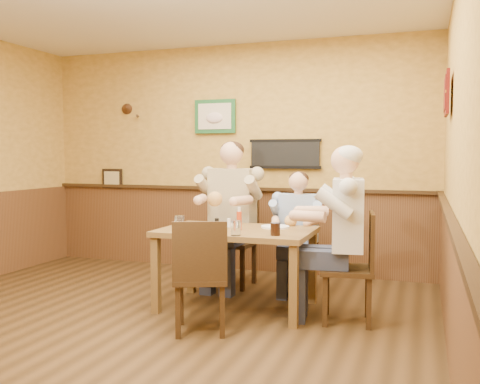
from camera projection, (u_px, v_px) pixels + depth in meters
The scene contains 17 objects.
room at pixel (150, 125), 4.43m from camera, with size 5.02×5.03×2.81m.
dining_table at pixel (237, 239), 4.98m from camera, with size 1.40×0.90×0.75m.
chair_back_left at pixel (233, 241), 5.85m from camera, with size 0.46×0.46×1.00m, color #392512, non-canonical shape.
chair_back_right at pixel (298, 254), 5.60m from camera, with size 0.37×0.37×0.80m, color #392512, non-canonical shape.
chair_right_end at pixel (347, 267), 4.58m from camera, with size 0.44×0.44×0.95m, color #392512, non-canonical shape.
chair_near_side at pixel (201, 275), 4.34m from camera, with size 0.43×0.43×0.93m, color #392512, non-canonical shape.
diner_tan_shirt at pixel (233, 222), 5.84m from camera, with size 0.66×0.66×1.42m, color tan, non-canonical shape.
diner_blue_polo at pixel (298, 238), 5.59m from camera, with size 0.52×0.52×1.14m, color #8BA5D1, non-canonical shape.
diner_white_elder at pixel (348, 244), 4.57m from camera, with size 0.63×0.63×1.36m, color silver, non-canonical shape.
water_glass_left at pixel (179, 223), 4.89m from camera, with size 0.09×0.09×0.13m, color white.
water_glass_mid at pixel (236, 228), 4.57m from camera, with size 0.09×0.09×0.13m, color white.
cola_tumbler at pixel (275, 229), 4.57m from camera, with size 0.08×0.08×0.11m, color black.
hot_sauce_bottle at pixel (239, 220), 4.91m from camera, with size 0.05×0.05×0.19m, color #C03A14.
salt_shaker at pixel (229, 223), 5.09m from camera, with size 0.03×0.03×0.08m, color white.
pepper_shaker at pixel (217, 223), 5.03m from camera, with size 0.04×0.04×0.09m, color black.
plate_far_left at pixel (220, 224), 5.27m from camera, with size 0.23×0.23×0.02m, color silver.
plate_far_right at pixel (275, 227), 5.06m from camera, with size 0.27×0.27×0.02m, color white.
Camera 1 is at (2.30, -3.80, 1.44)m, focal length 40.00 mm.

